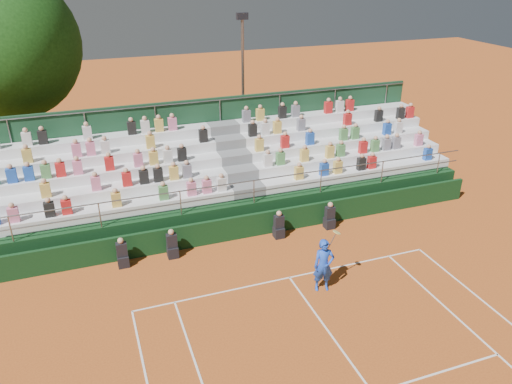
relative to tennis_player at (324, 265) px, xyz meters
name	(u,v)px	position (x,y,z in m)	size (l,w,h in m)	color
ground	(289,278)	(-0.79, 0.98, -0.96)	(90.00, 90.00, 0.00)	#B9551E
courtside_wall	(259,224)	(-0.79, 4.18, -0.46)	(20.00, 0.15, 1.00)	black
line_officials	(230,235)	(-2.13, 3.73, -0.48)	(8.82, 0.40, 1.19)	black
grandstand	(234,180)	(-0.80, 7.42, 0.12)	(20.00, 5.20, 4.40)	black
tennis_player	(324,265)	(0.00, 0.00, 0.00)	(0.92, 0.60, 2.22)	blue
tree_east	(3,46)	(-9.80, 13.65, 5.63)	(6.91, 6.91, 10.06)	#392415
floodlight_mast	(243,75)	(1.64, 13.30, 3.55)	(0.60, 0.25, 7.68)	gray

